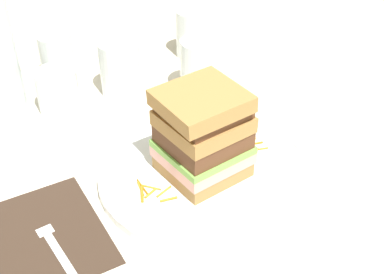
{
  "coord_description": "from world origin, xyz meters",
  "views": [
    {
      "loc": [
        -0.29,
        -0.51,
        0.49
      ],
      "look_at": [
        0.01,
        0.0,
        0.05
      ],
      "focal_mm": 49.11,
      "sensor_mm": 36.0,
      "label": 1
    }
  ],
  "objects": [
    {
      "name": "carrot_shred_0",
      "position": [
        -0.08,
        -0.04,
        0.01
      ],
      "size": [
        0.02,
        0.01,
        0.0
      ],
      "primitive_type": "cylinder",
      "rotation": [
        0.0,
        1.57,
        0.41
      ],
      "color": "orange",
      "rests_on": "main_plate"
    },
    {
      "name": "carrot_shred_13",
      "position": [
        0.07,
        -0.01,
        0.01
      ],
      "size": [
        0.02,
        0.02,
        0.0
      ],
      "primitive_type": "cylinder",
      "rotation": [
        0.0,
        1.57,
        0.62
      ],
      "color": "orange",
      "rests_on": "main_plate"
    },
    {
      "name": "carrot_shred_2",
      "position": [
        -0.09,
        -0.02,
        0.01
      ],
      "size": [
        0.01,
        0.03,
        0.0
      ],
      "primitive_type": "cylinder",
      "rotation": [
        0.0,
        1.57,
        4.55
      ],
      "color": "orange",
      "rests_on": "main_plate"
    },
    {
      "name": "carrot_shred_7",
      "position": [
        0.11,
        -0.01,
        0.01
      ],
      "size": [
        0.02,
        0.01,
        0.0
      ],
      "primitive_type": "cylinder",
      "rotation": [
        0.0,
        1.57,
        2.91
      ],
      "color": "orange",
      "rests_on": "main_plate"
    },
    {
      "name": "carrot_shred_5",
      "position": [
        -0.07,
        -0.03,
        0.01
      ],
      "size": [
        0.02,
        0.02,
        0.0
      ],
      "primitive_type": "cylinder",
      "rotation": [
        0.0,
        1.57,
        2.31
      ],
      "color": "orange",
      "rests_on": "main_plate"
    },
    {
      "name": "carrot_shred_11",
      "position": [
        0.08,
        -0.01,
        0.01
      ],
      "size": [
        0.02,
        0.02,
        0.0
      ],
      "primitive_type": "cylinder",
      "rotation": [
        0.0,
        1.57,
        0.63
      ],
      "color": "orange",
      "rests_on": "main_plate"
    },
    {
      "name": "empty_tumbler_0",
      "position": [
        0.0,
        0.24,
        0.05
      ],
      "size": [
        0.07,
        0.07,
        0.1
      ],
      "primitive_type": "cylinder",
      "color": "silver",
      "rests_on": "ground_plane"
    },
    {
      "name": "juice_glass",
      "position": [
        0.12,
        0.18,
        0.04
      ],
      "size": [
        0.07,
        0.07,
        0.1
      ],
      "color": "white",
      "rests_on": "ground_plane"
    },
    {
      "name": "carrot_shred_4",
      "position": [
        -0.09,
        -0.03,
        0.02
      ],
      "size": [
        0.02,
        0.03,
        0.0
      ],
      "primitive_type": "cylinder",
      "rotation": [
        0.0,
        1.57,
        1.17
      ],
      "color": "orange",
      "rests_on": "main_plate"
    },
    {
      "name": "carrot_shred_6",
      "position": [
        -0.06,
        -0.04,
        0.01
      ],
      "size": [
        0.03,
        0.01,
        0.0
      ],
      "primitive_type": "cylinder",
      "rotation": [
        0.0,
        1.57,
        3.5
      ],
      "color": "orange",
      "rests_on": "main_plate"
    },
    {
      "name": "carrot_shred_12",
      "position": [
        0.07,
        -0.03,
        0.01
      ],
      "size": [
        0.01,
        0.02,
        0.0
      ],
      "primitive_type": "cylinder",
      "rotation": [
        0.0,
        1.57,
        5.13
      ],
      "color": "orange",
      "rests_on": "main_plate"
    },
    {
      "name": "empty_tumbler_1",
      "position": [
        -0.08,
        0.35,
        0.04
      ],
      "size": [
        0.06,
        0.06,
        0.09
      ],
      "primitive_type": "cylinder",
      "color": "silver",
      "rests_on": "ground_plane"
    },
    {
      "name": "sandwich",
      "position": [
        0.01,
        -0.03,
        0.08
      ],
      "size": [
        0.12,
        0.12,
        0.13
      ],
      "color": "#A87A42",
      "rests_on": "main_plate"
    },
    {
      "name": "carrot_shred_10",
      "position": [
        0.1,
        -0.03,
        0.01
      ],
      "size": [
        0.03,
        0.01,
        0.0
      ],
      "primitive_type": "cylinder",
      "rotation": [
        0.0,
        1.57,
        6.01
      ],
      "color": "orange",
      "rests_on": "main_plate"
    },
    {
      "name": "main_plate",
      "position": [
        0.01,
        -0.03,
        0.01
      ],
      "size": [
        0.29,
        0.29,
        0.01
      ],
      "primitive_type": "cylinder",
      "color": "white",
      "rests_on": "ground_plane"
    },
    {
      "name": "carrot_shred_3",
      "position": [
        -0.06,
        -0.06,
        0.01
      ],
      "size": [
        0.02,
        0.01,
        0.0
      ],
      "primitive_type": "cylinder",
      "rotation": [
        0.0,
        1.57,
        6.1
      ],
      "color": "orange",
      "rests_on": "main_plate"
    },
    {
      "name": "empty_tumbler_2",
      "position": [
        0.18,
        0.31,
        0.05
      ],
      "size": [
        0.06,
        0.06,
        0.09
      ],
      "primitive_type": "cylinder",
      "color": "silver",
      "rests_on": "ground_plane"
    },
    {
      "name": "carrot_shred_8",
      "position": [
        0.08,
        0.01,
        0.01
      ],
      "size": [
        0.01,
        0.03,
        0.0
      ],
      "primitive_type": "cylinder",
      "rotation": [
        0.0,
        1.57,
        1.73
      ],
      "color": "orange",
      "rests_on": "main_plate"
    },
    {
      "name": "carrot_shred_14",
      "position": [
        0.09,
        -0.03,
        0.01
      ],
      "size": [
        0.03,
        0.01,
        0.0
      ],
      "primitive_type": "cylinder",
      "rotation": [
        0.0,
        1.57,
        3.24
      ],
      "color": "orange",
      "rests_on": "main_plate"
    },
    {
      "name": "empty_tumbler_3",
      "position": [
        -0.11,
        0.24,
        0.04
      ],
      "size": [
        0.07,
        0.07,
        0.07
      ],
      "primitive_type": "cylinder",
      "color": "silver",
      "rests_on": "ground_plane"
    },
    {
      "name": "ground_plane",
      "position": [
        0.0,
        0.0,
        0.0
      ],
      "size": [
        3.0,
        3.0,
        0.0
      ],
      "primitive_type": "plane",
      "color": "beige"
    },
    {
      "name": "carrot_shred_1",
      "position": [
        -0.08,
        -0.02,
        0.01
      ],
      "size": [
        0.0,
        0.03,
        0.0
      ],
      "primitive_type": "cylinder",
      "rotation": [
        0.0,
        1.57,
        1.56
      ],
      "color": "orange",
      "rests_on": "main_plate"
    },
    {
      "name": "napkin_dark",
      "position": [
        -0.22,
        -0.03,
        0.0
      ],
      "size": [
        0.13,
        0.18,
        0.0
      ],
      "primitive_type": "cube",
      "rotation": [
        0.0,
        0.0,
        0.01
      ],
      "color": "#38281E",
      "rests_on": "ground_plane"
    },
    {
      "name": "fork",
      "position": [
        -0.22,
        -0.05,
        0.0
      ],
      "size": [
        0.03,
        0.17,
        0.0
      ],
      "color": "silver",
      "rests_on": "napkin_dark"
    },
    {
      "name": "carrot_shred_9",
      "position": [
        0.08,
        -0.0,
        0.01
      ],
      "size": [
        0.02,
        0.02,
        0.0
      ],
      "primitive_type": "cylinder",
      "rotation": [
        0.0,
        1.57,
        2.16
      ],
      "color": "orange",
      "rests_on": "main_plate"
    },
    {
      "name": "carrot_shred_15",
      "position": [
        0.11,
        -0.01,
        0.01
      ],
      "size": [
        0.02,
        0.02,
        0.0
      ],
      "primitive_type": "cylinder",
      "rotation": [
        0.0,
        1.57,
        3.93
      ],
      "color": "orange",
      "rests_on": "main_plate"
    },
    {
      "name": "knife",
      "position": [
        0.18,
        -0.02,
        0.0
      ],
      "size": [
        0.04,
        0.2,
        0.0
      ],
      "color": "silver",
      "rests_on": "ground_plane"
    }
  ]
}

